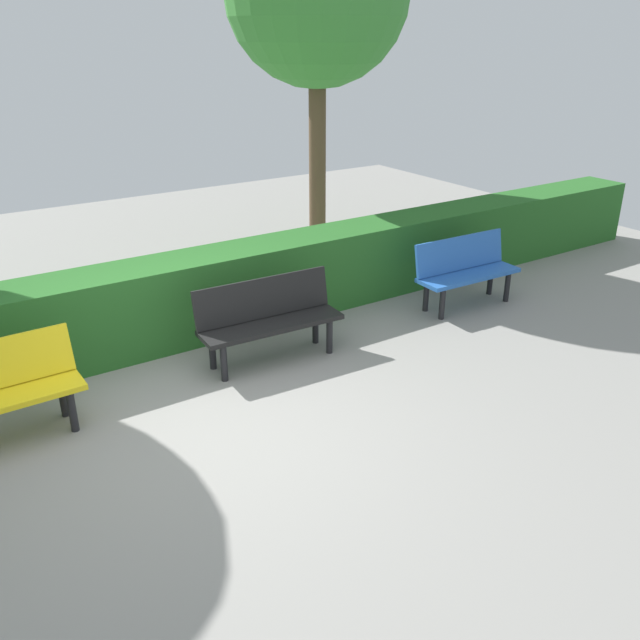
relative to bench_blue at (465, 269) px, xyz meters
The scene contains 4 objects.
ground_plane 4.07m from the bench_blue, 12.08° to the left, with size 17.89×17.89×0.00m, color gray.
bench_blue is the anchor object (origin of this frame).
bench_black 2.81m from the bench_blue, ahead, with size 1.55×0.53×0.86m.
hedge_row 2.94m from the bench_blue, 19.93° to the right, with size 13.89×0.69×0.94m, color #266023.
Camera 1 is at (1.92, 4.75, 3.24)m, focal length 37.40 mm.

